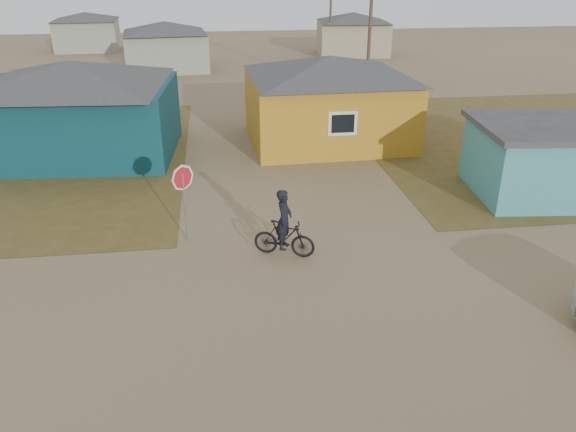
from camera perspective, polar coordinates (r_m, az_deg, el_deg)
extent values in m
plane|color=olive|center=(13.62, 5.26, -10.02)|extent=(120.00, 120.00, 0.00)
cube|color=brown|center=(30.17, 26.51, 7.15)|extent=(20.00, 18.00, 0.00)
cube|color=#0A3037|center=(25.84, -20.67, 9.06)|extent=(8.40, 6.54, 3.00)
pyramid|color=#343336|center=(25.43, -21.35, 13.39)|extent=(8.93, 7.08, 1.00)
cube|color=#B57E1B|center=(26.19, 4.08, 10.76)|extent=(7.21, 6.24, 3.00)
pyramid|color=#343336|center=(25.80, 4.21, 14.97)|extent=(7.72, 6.76, 0.90)
cube|color=silver|center=(23.29, 5.58, 9.34)|extent=(1.20, 0.06, 1.00)
cube|color=black|center=(23.26, 5.60, 9.32)|extent=(0.95, 0.04, 0.75)
cube|color=teal|center=(22.23, 26.18, 4.96)|extent=(6.39, 4.61, 2.40)
cube|color=#343336|center=(21.89, 26.81, 8.15)|extent=(6.71, 4.93, 0.20)
cube|color=gray|center=(45.46, -12.26, 16.01)|extent=(6.49, 5.60, 2.80)
pyramid|color=#343336|center=(45.25, -12.47, 18.26)|extent=(7.04, 6.15, 0.80)
cube|color=gray|center=(52.85, 6.58, 17.51)|extent=(6.41, 5.50, 2.80)
pyramid|color=#343336|center=(52.66, 6.68, 19.45)|extent=(6.95, 6.05, 0.80)
cube|color=gray|center=(58.36, -19.69, 16.92)|extent=(5.75, 5.28, 2.70)
pyramid|color=#343336|center=(58.20, -19.94, 18.56)|extent=(6.28, 5.81, 0.70)
cylinder|color=#4C3A2D|center=(34.37, 8.31, 18.09)|extent=(0.20, 0.20, 8.00)
cylinder|color=#4C3A2D|center=(50.10, 4.35, 20.20)|extent=(0.20, 0.20, 8.00)
cylinder|color=gray|center=(16.79, -10.41, 0.87)|extent=(0.06, 0.06, 2.16)
imported|color=black|center=(15.89, -0.39, -2.29)|extent=(1.83, 1.11, 1.07)
imported|color=black|center=(15.63, -0.40, -0.34)|extent=(0.62, 0.75, 1.75)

